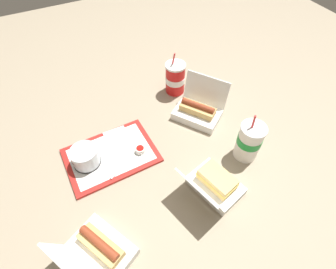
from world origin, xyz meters
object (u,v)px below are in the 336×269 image
(cake_container, at_px, (85,157))
(clamshell_hotdog_corner, at_px, (198,110))
(ketchup_cup, at_px, (140,150))
(soda_cup_back, at_px, (175,78))
(food_tray, at_px, (111,155))
(clamshell_hotdog_right, at_px, (99,250))
(soda_cup_front, at_px, (249,141))
(plastic_fork, at_px, (120,169))
(clamshell_sandwich_left, at_px, (214,184))

(cake_container, height_order, clamshell_hotdog_corner, clamshell_hotdog_corner)
(cake_container, relative_size, ketchup_cup, 2.79)
(cake_container, xyz_separation_m, ketchup_cup, (-0.22, 0.05, -0.02))
(ketchup_cup, distance_m, soda_cup_back, 0.44)
(food_tray, distance_m, clamshell_hotdog_right, 0.39)
(cake_container, height_order, soda_cup_front, soda_cup_front)
(soda_cup_front, bearing_deg, plastic_fork, -17.82)
(clamshell_sandwich_left, bearing_deg, soda_cup_back, -103.48)
(ketchup_cup, distance_m, plastic_fork, 0.12)
(food_tray, relative_size, clamshell_hotdog_right, 1.43)
(cake_container, distance_m, clamshell_sandwich_left, 0.52)
(soda_cup_front, bearing_deg, clamshell_sandwich_left, 20.83)
(ketchup_cup, relative_size, clamshell_hotdog_corner, 0.15)
(cake_container, distance_m, plastic_fork, 0.15)
(clamshell_sandwich_left, bearing_deg, ketchup_cup, -57.53)
(clamshell_hotdog_corner, bearing_deg, plastic_fork, 15.62)
(food_tray, xyz_separation_m, ketchup_cup, (-0.12, 0.04, 0.02))
(food_tray, bearing_deg, soda_cup_back, -150.45)
(soda_cup_back, bearing_deg, cake_container, 24.42)
(clamshell_sandwich_left, bearing_deg, clamshell_hotdog_corner, -112.29)
(clamshell_hotdog_right, bearing_deg, clamshell_sandwich_left, -176.30)
(clamshell_hotdog_right, xyz_separation_m, soda_cup_front, (-0.67, -0.11, 0.05))
(clamshell_hotdog_corner, relative_size, soda_cup_back, 1.22)
(ketchup_cup, bearing_deg, clamshell_hotdog_corner, -166.66)
(clamshell_sandwich_left, relative_size, clamshell_hotdog_right, 0.91)
(clamshell_hotdog_corner, height_order, clamshell_hotdog_right, clamshell_hotdog_corner)
(food_tray, bearing_deg, clamshell_hotdog_right, 66.24)
(clamshell_hotdog_right, bearing_deg, ketchup_cup, -131.18)
(clamshell_hotdog_right, bearing_deg, plastic_fork, -121.83)
(food_tray, xyz_separation_m, clamshell_sandwich_left, (-0.30, 0.33, 0.04))
(clamshell_hotdog_corner, distance_m, soda_cup_back, 0.22)
(food_tray, height_order, cake_container, cake_container)
(clamshell_hotdog_corner, bearing_deg, clamshell_sandwich_left, 67.71)
(plastic_fork, bearing_deg, cake_container, -67.12)
(ketchup_cup, relative_size, plastic_fork, 0.36)
(clamshell_hotdog_corner, height_order, soda_cup_back, soda_cup_back)
(plastic_fork, relative_size, clamshell_hotdog_corner, 0.40)
(cake_container, height_order, ketchup_cup, cake_container)
(cake_container, relative_size, clamshell_hotdog_corner, 0.41)
(cake_container, height_order, soda_cup_back, soda_cup_back)
(plastic_fork, relative_size, clamshell_sandwich_left, 0.46)
(plastic_fork, bearing_deg, soda_cup_back, -168.67)
(food_tray, relative_size, plastic_fork, 3.44)
(cake_container, xyz_separation_m, soda_cup_back, (-0.54, -0.24, 0.03))
(food_tray, height_order, clamshell_sandwich_left, clamshell_sandwich_left)
(food_tray, bearing_deg, plastic_fork, 96.86)
(cake_container, xyz_separation_m, clamshell_sandwich_left, (-0.40, 0.33, -0.01))
(clamshell_sandwich_left, relative_size, soda_cup_front, 1.03)
(ketchup_cup, distance_m, soda_cup_front, 0.45)
(clamshell_hotdog_right, bearing_deg, food_tray, -113.76)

